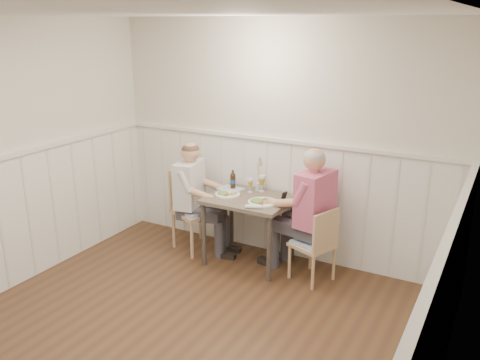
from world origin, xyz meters
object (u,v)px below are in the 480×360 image
at_px(diner_cream, 193,206).
at_px(grass_vase, 258,175).
at_px(dining_table, 249,207).
at_px(chair_left, 193,206).
at_px(chair_right, 316,242).
at_px(man_in_pink, 310,223).
at_px(beer_bottle, 233,180).

relative_size(diner_cream, grass_vase, 3.17).
xyz_separation_m(dining_table, diner_cream, (-0.70, -0.03, -0.10)).
bearing_deg(diner_cream, chair_left, 124.75).
bearing_deg(chair_right, man_in_pink, 137.77).
xyz_separation_m(chair_left, man_in_pink, (1.44, 0.00, 0.07)).
bearing_deg(beer_bottle, diner_cream, -151.12).
bearing_deg(man_in_pink, chair_left, -179.92).
xyz_separation_m(beer_bottle, grass_vase, (0.28, 0.06, 0.09)).
bearing_deg(grass_vase, chair_right, -20.84).
relative_size(man_in_pink, grass_vase, 3.39).
xyz_separation_m(chair_left, beer_bottle, (0.44, 0.16, 0.33)).
bearing_deg(chair_right, dining_table, 175.38).
distance_m(man_in_pink, beer_bottle, 1.04).
distance_m(dining_table, diner_cream, 0.71).
height_order(chair_right, diner_cream, diner_cream).
height_order(diner_cream, beer_bottle, diner_cream).
xyz_separation_m(chair_right, chair_left, (-1.54, 0.09, 0.08)).
relative_size(chair_left, grass_vase, 2.31).
distance_m(diner_cream, grass_vase, 0.83).
distance_m(dining_table, chair_left, 0.76).
bearing_deg(chair_right, beer_bottle, 167.22).
xyz_separation_m(chair_left, diner_cream, (0.04, -0.06, 0.03)).
height_order(chair_left, grass_vase, grass_vase).
relative_size(chair_right, grass_vase, 1.93).
distance_m(chair_left, grass_vase, 0.86).
height_order(beer_bottle, grass_vase, grass_vase).
bearing_deg(grass_vase, diner_cream, -157.25).
distance_m(dining_table, grass_vase, 0.38).
distance_m(beer_bottle, grass_vase, 0.30).
relative_size(man_in_pink, beer_bottle, 6.44).
bearing_deg(dining_table, chair_right, -4.62).
relative_size(dining_table, man_in_pink, 0.63).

